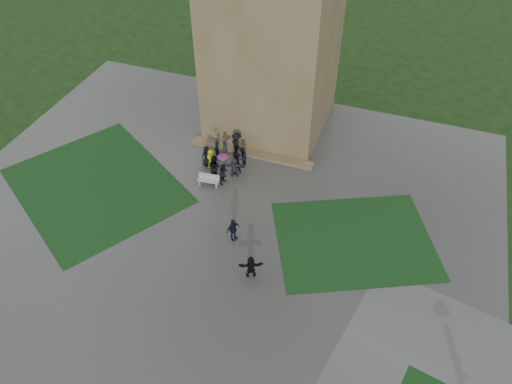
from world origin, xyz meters
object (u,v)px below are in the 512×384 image
(bench, at_px, (209,180))
(pedestrian_mid, at_px, (233,230))
(pedestrian_near, at_px, (251,267))
(tower, at_px, (274,5))

(bench, distance_m, pedestrian_mid, 5.12)
(pedestrian_near, bearing_deg, bench, -74.31)
(pedestrian_mid, distance_m, pedestrian_near, 2.88)
(pedestrian_near, bearing_deg, tower, -100.49)
(tower, bearing_deg, pedestrian_mid, -81.77)
(tower, xyz_separation_m, pedestrian_mid, (1.78, -12.29, -8.19))
(tower, relative_size, bench, 12.38)
(tower, distance_m, pedestrian_mid, 14.88)
(pedestrian_mid, bearing_deg, bench, 72.12)
(tower, distance_m, pedestrian_near, 17.05)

